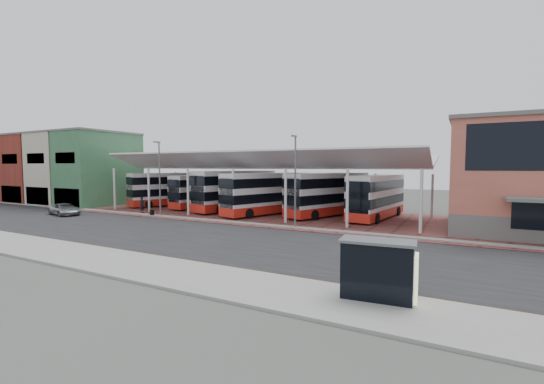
% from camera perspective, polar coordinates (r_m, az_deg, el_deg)
% --- Properties ---
extents(ground, '(140.00, 140.00, 0.00)m').
position_cam_1_polar(ground, '(27.59, -5.67, -7.28)').
color(ground, '#434640').
extents(road, '(120.00, 14.00, 0.02)m').
position_cam_1_polar(road, '(26.78, -6.87, -7.61)').
color(road, black).
rests_on(road, ground).
extents(forecourt, '(72.00, 16.00, 0.06)m').
position_cam_1_polar(forecourt, '(38.19, 7.81, -4.10)').
color(forecourt, brown).
rests_on(forecourt, ground).
extents(sidewalk, '(120.00, 4.00, 0.14)m').
position_cam_1_polar(sidewalk, '(20.89, -19.76, -10.98)').
color(sidewalk, gray).
rests_on(sidewalk, ground).
extents(north_kerb, '(120.00, 0.80, 0.14)m').
position_cam_1_polar(north_kerb, '(32.83, 0.37, -5.32)').
color(north_kerb, gray).
rests_on(north_kerb, ground).
extents(yellow_line_near, '(120.00, 0.12, 0.01)m').
position_cam_1_polar(yellow_line_near, '(22.25, -15.89, -10.10)').
color(yellow_line_near, orange).
rests_on(yellow_line_near, road).
extents(yellow_line_far, '(120.00, 0.12, 0.01)m').
position_cam_1_polar(yellow_line_far, '(22.46, -15.35, -9.96)').
color(yellow_line_far, orange).
rests_on(yellow_line_far, road).
extents(canopy, '(37.00, 11.63, 7.07)m').
position_cam_1_polar(canopy, '(42.07, -1.98, 4.55)').
color(canopy, silver).
rests_on(canopy, ground).
extents(shop_green, '(6.40, 10.20, 10.22)m').
position_cam_1_polar(shop_green, '(56.11, -25.39, 3.34)').
color(shop_green, '#3C7148').
rests_on(shop_green, ground).
extents(shop_cream, '(6.40, 10.20, 10.22)m').
position_cam_1_polar(shop_cream, '(61.45, -29.01, 3.25)').
color(shop_cream, '#B4AF97').
rests_on(shop_cream, ground).
extents(shop_brick, '(6.40, 10.20, 10.22)m').
position_cam_1_polar(shop_brick, '(67.00, -32.05, 3.16)').
color(shop_brick, maroon).
rests_on(shop_brick, ground).
extents(shop_ochre, '(6.40, 10.20, 10.22)m').
position_cam_1_polar(shop_ochre, '(72.70, -34.61, 3.08)').
color(shop_ochre, '#9E8749').
rests_on(shop_ochre, ground).
extents(lamp_west, '(0.16, 0.90, 8.07)m').
position_cam_1_polar(lamp_west, '(40.89, -17.24, 2.38)').
color(lamp_west, '#5C5F63').
rests_on(lamp_west, ground).
extents(lamp_east, '(0.16, 0.90, 8.07)m').
position_cam_1_polar(lamp_east, '(31.60, 3.65, 2.13)').
color(lamp_east, '#5C5F63').
rests_on(lamp_east, ground).
extents(bus_0, '(6.51, 10.98, 4.48)m').
position_cam_1_polar(bus_0, '(51.71, -15.74, 0.41)').
color(bus_0, silver).
rests_on(bus_0, forecourt).
extents(bus_1, '(3.79, 10.44, 4.21)m').
position_cam_1_polar(bus_1, '(48.51, -10.47, 0.11)').
color(bus_1, silver).
rests_on(bus_1, forecourt).
extents(bus_2, '(5.24, 12.00, 4.82)m').
position_cam_1_polar(bus_2, '(44.59, -5.74, 0.21)').
color(bus_2, silver).
rests_on(bus_2, forecourt).
extents(bus_3, '(5.95, 11.43, 4.61)m').
position_cam_1_polar(bus_3, '(40.61, -0.93, -0.29)').
color(bus_3, silver).
rests_on(bus_3, forecourt).
extents(bus_4, '(6.40, 11.46, 4.64)m').
position_cam_1_polar(bus_4, '(39.94, 8.78, -0.39)').
color(bus_4, silver).
rests_on(bus_4, forecourt).
extents(bus_5, '(3.77, 11.02, 4.45)m').
position_cam_1_polar(bus_5, '(38.90, 16.11, -0.75)').
color(bus_5, silver).
rests_on(bus_5, forecourt).
extents(silver_car, '(4.89, 3.03, 1.26)m').
position_cam_1_polar(silver_car, '(46.55, -29.75, -2.37)').
color(silver_car, '#9B9EA2').
rests_on(silver_car, road).
extents(pedestrian, '(0.49, 0.71, 1.86)m').
position_cam_1_polar(pedestrian, '(44.47, -19.70, -1.91)').
color(pedestrian, black).
rests_on(pedestrian, forecourt).
extents(suitcase, '(0.38, 0.27, 0.65)m').
position_cam_1_polar(suitcase, '(41.68, -18.33, -3.10)').
color(suitcase, black).
rests_on(suitcase, forecourt).
extents(bus_shelter, '(3.05, 1.61, 2.36)m').
position_cam_1_polar(bus_shelter, '(14.99, 17.07, -10.78)').
color(bus_shelter, black).
rests_on(bus_shelter, sidewalk).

